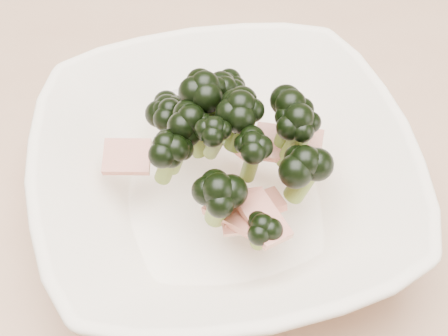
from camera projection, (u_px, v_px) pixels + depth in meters
The scene contains 2 objects.
dining_table at pixel (133, 219), 0.64m from camera, with size 1.20×0.80×0.75m.
broccoli_dish at pixel (225, 173), 0.50m from camera, with size 0.38×0.38×0.12m.
Camera 1 is at (0.13, -0.35, 1.19)m, focal length 50.00 mm.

